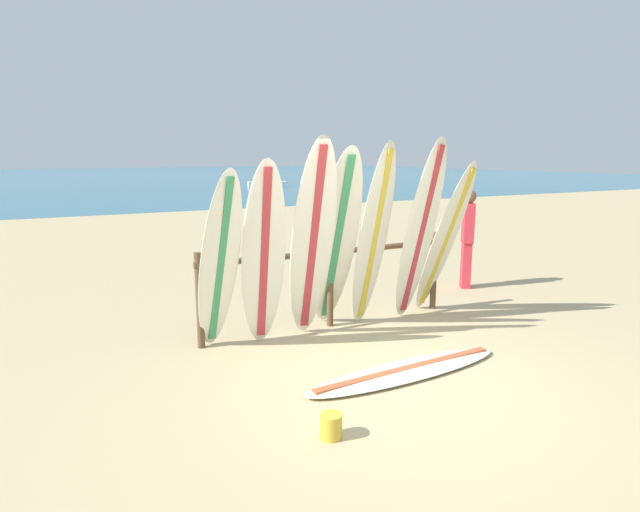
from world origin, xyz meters
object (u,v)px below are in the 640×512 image
(surfboard_leaning_far_left, at_px, (220,263))
(surfboard_lying_on_sand, at_px, (407,371))
(beachgoer_standing, at_px, (467,234))
(sand_bucket, at_px, (331,426))
(surfboard_rack, at_px, (330,270))
(small_boat_offshore, at_px, (267,183))
(surfboard_leaning_right, at_px, (420,232))
(surfboard_leaning_center, at_px, (336,241))
(surfboard_leaning_far_right, at_px, (445,239))
(surfboard_leaning_center_right, at_px, (373,236))
(surfboard_leaning_left, at_px, (264,256))
(surfboard_leaning_center_left, at_px, (312,242))

(surfboard_leaning_far_left, bearing_deg, surfboard_lying_on_sand, -43.51)
(beachgoer_standing, height_order, sand_bucket, beachgoer_standing)
(surfboard_rack, bearing_deg, small_boat_offshore, 69.69)
(surfboard_leaning_far_left, xyz_separation_m, small_boat_offshore, (13.04, 31.15, -0.85))
(surfboard_lying_on_sand, distance_m, beachgoer_standing, 4.19)
(surfboard_leaning_right, bearing_deg, surfboard_lying_on_sand, -131.14)
(surfboard_leaning_center, relative_size, surfboard_leaning_far_right, 1.08)
(beachgoer_standing, xyz_separation_m, sand_bucket, (-4.53, -3.32, -0.85))
(surfboard_rack, xyz_separation_m, surfboard_leaning_center_right, (0.50, -0.29, 0.46))
(surfboard_rack, height_order, surfboard_leaning_center, surfboard_leaning_center)
(beachgoer_standing, relative_size, sand_bucket, 8.35)
(surfboard_leaning_far_left, relative_size, beachgoer_standing, 1.27)
(sand_bucket, bearing_deg, surfboard_leaning_left, 82.54)
(surfboard_leaning_far_right, distance_m, beachgoer_standing, 1.82)
(surfboard_leaning_right, bearing_deg, surfboard_leaning_center_left, -179.48)
(surfboard_leaning_left, relative_size, surfboard_leaning_center_left, 0.90)
(surfboard_leaning_left, xyz_separation_m, surfboard_leaning_center_left, (0.60, -0.09, 0.13))
(surfboard_leaning_far_left, bearing_deg, surfboard_leaning_center, 1.68)
(surfboard_leaning_center_left, xyz_separation_m, surfboard_leaning_far_right, (2.19, 0.12, -0.15))
(surfboard_leaning_center_left, distance_m, surfboard_leaning_center, 0.49)
(surfboard_rack, bearing_deg, surfboard_leaning_far_left, -169.47)
(surfboard_leaning_right, height_order, sand_bucket, surfboard_leaning_right)
(surfboard_leaning_center_right, xyz_separation_m, sand_bucket, (-1.88, -2.27, -1.15))
(surfboard_rack, distance_m, surfboard_leaning_left, 1.21)
(surfboard_leaning_far_left, xyz_separation_m, surfboard_leaning_left, (0.52, -0.06, 0.05))
(surfboard_leaning_far_right, distance_m, surfboard_lying_on_sand, 2.53)
(sand_bucket, bearing_deg, small_boat_offshore, 69.03)
(sand_bucket, bearing_deg, surfboard_leaning_far_right, 36.01)
(surfboard_rack, bearing_deg, sand_bucket, -118.42)
(surfboard_leaning_center_right, bearing_deg, surfboard_leaning_left, -177.60)
(surfboard_leaning_center, xyz_separation_m, surfboard_leaning_center_right, (0.55, -0.04, 0.03))
(surfboard_rack, bearing_deg, surfboard_leaning_center_right, -30.71)
(small_boat_offshore, bearing_deg, beachgoer_standing, -105.36)
(surfboard_leaning_center_right, relative_size, small_boat_offshore, 0.84)
(surfboard_leaning_right, xyz_separation_m, surfboard_lying_on_sand, (-1.20, -1.37, -1.25))
(surfboard_rack, relative_size, sand_bucket, 17.76)
(surfboard_leaning_far_left, relative_size, surfboard_leaning_center, 0.90)
(surfboard_leaning_left, relative_size, surfboard_leaning_center_right, 0.91)
(surfboard_leaning_far_left, relative_size, surfboard_leaning_left, 0.96)
(surfboard_rack, height_order, surfboard_leaning_left, surfboard_leaning_left)
(surfboard_leaning_left, distance_m, small_boat_offshore, 33.64)
(surfboard_leaning_left, height_order, beachgoer_standing, surfboard_leaning_left)
(beachgoer_standing, xyz_separation_m, small_boat_offshore, (8.27, 30.10, -0.70))
(surfboard_leaning_left, bearing_deg, surfboard_leaning_center_right, 2.40)
(small_boat_offshore, bearing_deg, surfboard_leaning_right, -108.15)
(surfboard_leaning_center_left, distance_m, surfboard_leaning_far_right, 2.20)
(surfboard_leaning_center, xyz_separation_m, surfboard_leaning_right, (1.21, -0.18, 0.06))
(surfboard_leaning_center, height_order, surfboard_lying_on_sand, surfboard_leaning_center)
(beachgoer_standing, bearing_deg, surfboard_leaning_center_right, -158.41)
(surfboard_rack, distance_m, surfboard_leaning_right, 1.33)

